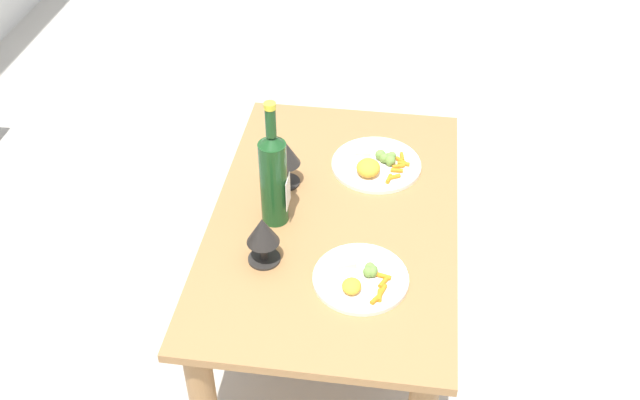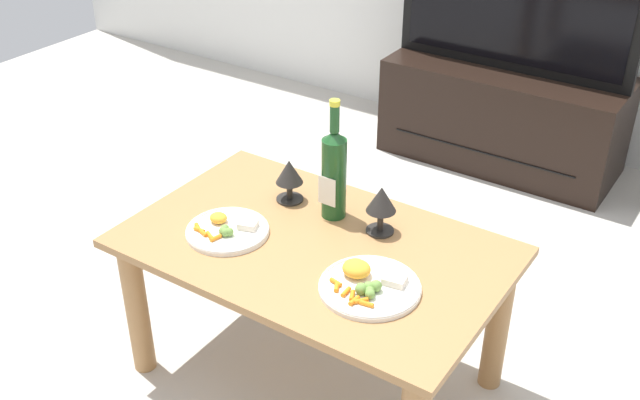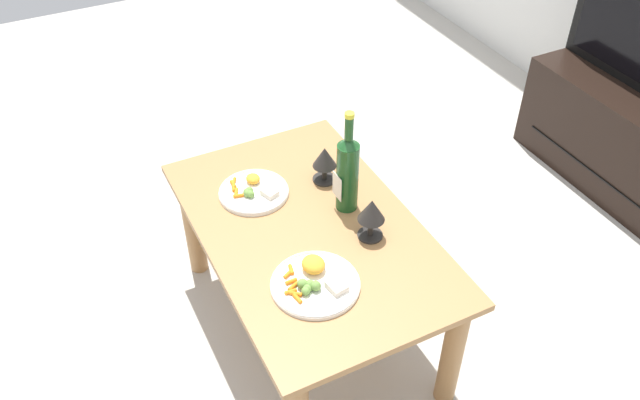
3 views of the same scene
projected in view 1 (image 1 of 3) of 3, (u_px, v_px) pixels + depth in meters
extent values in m
plane|color=#B7B2A8|center=(333.00, 333.00, 2.39)|extent=(6.40, 6.40, 0.00)
cube|color=#9E7042|center=(334.00, 218.00, 2.08)|extent=(1.08, 0.68, 0.03)
cylinder|color=#9E7042|center=(429.00, 191.00, 2.57)|extent=(0.07, 0.07, 0.48)
cylinder|color=#9E7042|center=(273.00, 177.00, 2.63)|extent=(0.07, 0.07, 0.48)
cylinder|color=#19471E|center=(274.00, 183.00, 1.98)|extent=(0.07, 0.07, 0.25)
cone|color=#19471E|center=(271.00, 140.00, 1.89)|extent=(0.07, 0.07, 0.03)
cylinder|color=#19471E|center=(271.00, 122.00, 1.85)|extent=(0.03, 0.03, 0.08)
cylinder|color=yellow|center=(270.00, 106.00, 1.82)|extent=(0.03, 0.03, 0.02)
cube|color=silver|center=(288.00, 192.00, 1.99)|extent=(0.06, 0.00, 0.09)
cylinder|color=black|center=(264.00, 259.00, 1.93)|extent=(0.08, 0.08, 0.01)
cylinder|color=black|center=(264.00, 250.00, 1.91)|extent=(0.02, 0.02, 0.06)
cone|color=black|center=(262.00, 231.00, 1.87)|extent=(0.08, 0.08, 0.08)
cylinder|color=black|center=(286.00, 182.00, 2.18)|extent=(0.08, 0.08, 0.01)
cylinder|color=black|center=(286.00, 172.00, 2.15)|extent=(0.02, 0.02, 0.07)
cone|color=black|center=(285.00, 152.00, 2.11)|extent=(0.09, 0.09, 0.08)
cylinder|color=white|center=(361.00, 279.00, 1.87)|extent=(0.24, 0.24, 0.01)
torus|color=white|center=(361.00, 276.00, 1.87)|extent=(0.24, 0.24, 0.01)
ellipsoid|color=orange|center=(352.00, 286.00, 1.82)|extent=(0.05, 0.05, 0.03)
cube|color=beige|center=(346.00, 261.00, 1.90)|extent=(0.06, 0.06, 0.02)
cylinder|color=orange|center=(376.00, 299.00, 1.80)|extent=(0.04, 0.03, 0.01)
cylinder|color=orange|center=(380.00, 295.00, 1.81)|extent=(0.04, 0.01, 0.01)
cylinder|color=orange|center=(382.00, 290.00, 1.82)|extent=(0.04, 0.02, 0.01)
cylinder|color=orange|center=(384.00, 276.00, 1.86)|extent=(0.02, 0.04, 0.01)
cylinder|color=orange|center=(384.00, 282.00, 1.84)|extent=(0.04, 0.03, 0.01)
sphere|color=olive|center=(368.00, 272.00, 1.86)|extent=(0.03, 0.03, 0.03)
sphere|color=olive|center=(372.00, 272.00, 1.86)|extent=(0.03, 0.03, 0.03)
sphere|color=olive|center=(373.00, 270.00, 1.87)|extent=(0.03, 0.03, 0.03)
sphere|color=olive|center=(370.00, 267.00, 1.88)|extent=(0.03, 0.03, 0.03)
cylinder|color=white|center=(376.00, 165.00, 2.24)|extent=(0.27, 0.27, 0.01)
torus|color=white|center=(376.00, 163.00, 2.23)|extent=(0.27, 0.27, 0.01)
ellipsoid|color=orange|center=(368.00, 168.00, 2.18)|extent=(0.08, 0.07, 0.04)
cube|color=beige|center=(362.00, 150.00, 2.27)|extent=(0.07, 0.06, 0.02)
cylinder|color=orange|center=(389.00, 179.00, 2.16)|extent=(0.04, 0.02, 0.01)
cylinder|color=orange|center=(394.00, 177.00, 2.17)|extent=(0.03, 0.04, 0.01)
cylinder|color=orange|center=(397.00, 170.00, 2.20)|extent=(0.01, 0.04, 0.01)
cylinder|color=orange|center=(398.00, 166.00, 2.21)|extent=(0.03, 0.04, 0.01)
cylinder|color=orange|center=(401.00, 160.00, 2.23)|extent=(0.03, 0.04, 0.01)
cylinder|color=orange|center=(402.00, 157.00, 2.25)|extent=(0.04, 0.02, 0.01)
cylinder|color=orange|center=(404.00, 164.00, 2.22)|extent=(0.02, 0.04, 0.01)
sphere|color=olive|center=(380.00, 155.00, 2.24)|extent=(0.03, 0.03, 0.03)
sphere|color=olive|center=(384.00, 158.00, 2.23)|extent=(0.03, 0.03, 0.03)
sphere|color=olive|center=(389.00, 157.00, 2.23)|extent=(0.03, 0.03, 0.03)
sphere|color=olive|center=(390.00, 161.00, 2.22)|extent=(0.03, 0.03, 0.03)
sphere|color=olive|center=(392.00, 156.00, 2.24)|extent=(0.03, 0.03, 0.03)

